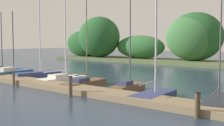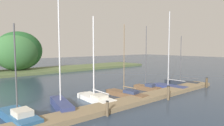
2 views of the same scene
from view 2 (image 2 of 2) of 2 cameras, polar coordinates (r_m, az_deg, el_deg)
The scene contains 11 objects.
dock_pier at distance 15.98m, azimuth 5.43°, elevation -10.97°, with size 23.93×1.80×0.35m.
sailboat_1 at distance 13.49m, azimuth -25.41°, elevation -13.62°, with size 1.56×4.29×5.86m.
sailboat_2 at distance 15.10m, azimuth -14.58°, elevation -11.02°, with size 1.66×4.05×8.46m.
sailboat_3 at distance 16.68m, azimuth -4.91°, elevation -9.73°, with size 1.47×4.30×6.97m.
sailboat_4 at distance 18.07m, azimuth 3.93°, elevation -8.74°, with size 1.59×4.43×6.48m.
sailboat_5 at distance 20.87m, azimuth 9.98°, elevation -6.84°, with size 1.13×3.07×6.61m.
sailboat_6 at distance 22.27m, azimuth 16.12°, elevation -6.09°, with size 1.71×3.92×8.20m.
sailboat_7 at distance 25.42m, azimuth 19.31°, elevation -5.17°, with size 1.68×4.17×5.79m.
mooring_piling_1 at distance 13.08m, azimuth -1.36°, elevation -13.02°, with size 0.21×0.21×1.00m.
mooring_piling_2 at distance 17.47m, azimuth 15.98°, elevation -8.31°, with size 0.27×0.27×1.21m.
mooring_piling_3 at distance 24.17m, azimuth 25.71°, elevation -5.11°, with size 0.27×0.27×1.12m.
Camera 2 is at (-10.97, 2.63, 4.49)m, focal length 31.59 mm.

